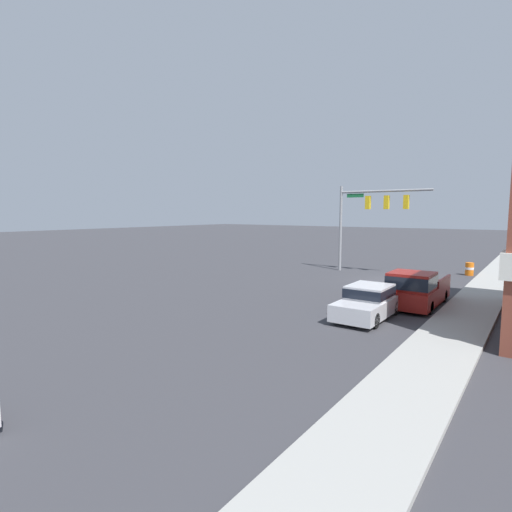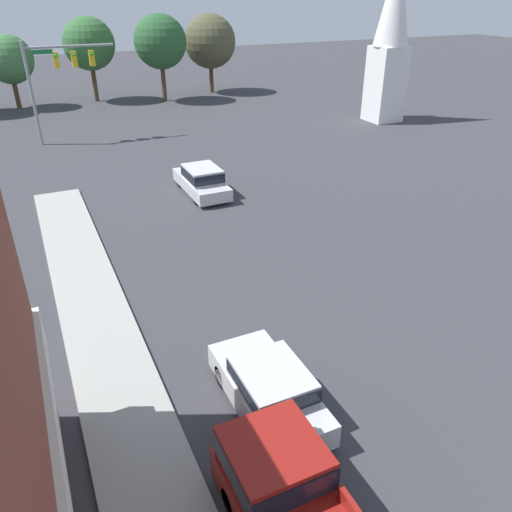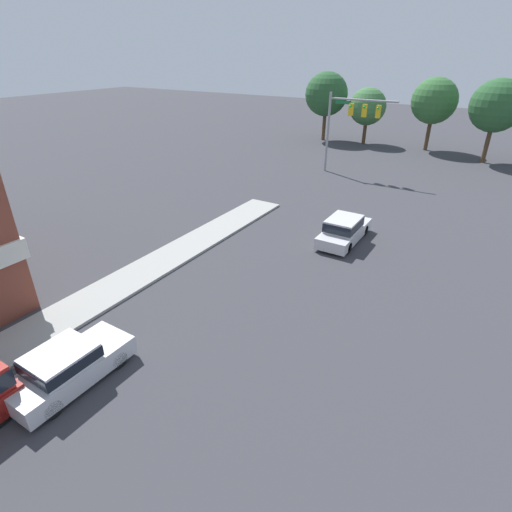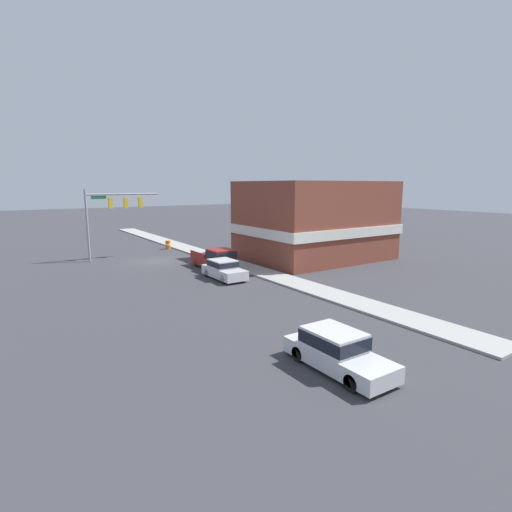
# 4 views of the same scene
# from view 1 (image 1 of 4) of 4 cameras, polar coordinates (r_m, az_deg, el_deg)

# --- Properties ---
(ground_plane) EXTENTS (200.00, 200.00, 0.00)m
(ground_plane) POSITION_cam_1_polar(r_m,az_deg,el_deg) (29.38, 18.85, -3.54)
(ground_plane) COLOR #38383D
(sidewalk_curb) EXTENTS (2.40, 60.00, 0.14)m
(sidewalk_curb) POSITION_cam_1_polar(r_m,az_deg,el_deg) (28.27, 29.98, -4.27)
(sidewalk_curb) COLOR #9E9E99
(sidewalk_curb) RESTS_ON ground
(near_signal_assembly) EXTENTS (7.19, 0.49, 6.96)m
(near_signal_assembly) POSITION_cam_1_polar(r_m,az_deg,el_deg) (32.95, 15.93, 6.51)
(near_signal_assembly) COLOR gray
(near_signal_assembly) RESTS_ON ground
(car_lead) EXTENTS (1.89, 4.35, 1.51)m
(car_lead) POSITION_cam_1_polar(r_m,az_deg,el_deg) (19.05, 15.72, -6.23)
(car_lead) COLOR black
(car_lead) RESTS_ON ground
(pickup_truck_parked) EXTENTS (2.08, 5.29, 1.90)m
(pickup_truck_parked) POSITION_cam_1_polar(r_m,az_deg,el_deg) (21.99, 21.90, -4.40)
(pickup_truck_parked) COLOR black
(pickup_truck_parked) RESTS_ON ground
(construction_barrel) EXTENTS (0.61, 0.61, 0.99)m
(construction_barrel) POSITION_cam_1_polar(r_m,az_deg,el_deg) (34.75, 28.19, -1.64)
(construction_barrel) COLOR orange
(construction_barrel) RESTS_ON ground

